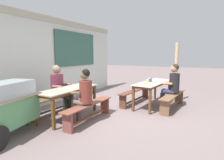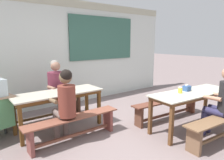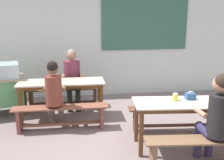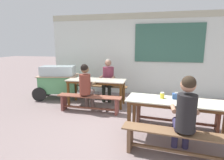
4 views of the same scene
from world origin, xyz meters
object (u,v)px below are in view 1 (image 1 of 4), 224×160
at_px(bench_far_back, 52,103).
at_px(condiment_jar, 148,81).
at_px(bench_near_back, 135,94).
at_px(bench_near_front, 173,99).
at_px(person_left_back_turned, 84,92).
at_px(dining_table_far, 69,91).
at_px(food_cart, 6,106).
at_px(dining_table_near, 153,84).
at_px(tissue_box, 149,80).
at_px(bench_far_front, 89,110).
at_px(person_near_front, 172,83).
at_px(person_center_facing, 59,86).
at_px(wooden_support_post, 176,73).

bearing_deg(bench_far_back, condiment_jar, -49.32).
height_order(bench_near_back, bench_near_front, same).
bearing_deg(condiment_jar, person_left_back_turned, 153.93).
distance_m(dining_table_far, food_cart, 1.47).
relative_size(bench_near_back, bench_near_front, 1.08).
relative_size(dining_table_near, bench_near_front, 1.10).
xyz_separation_m(dining_table_near, tissue_box, (-0.02, 0.12, 0.13)).
xyz_separation_m(dining_table_far, tissue_box, (2.08, -1.47, 0.13)).
bearing_deg(bench_far_front, condiment_jar, -25.76).
xyz_separation_m(dining_table_near, person_near_front, (0.04, -0.56, 0.08)).
distance_m(bench_far_back, bench_far_front, 1.24).
relative_size(person_center_facing, person_near_front, 0.99).
bearing_deg(tissue_box, person_center_facing, 132.47).
bearing_deg(dining_table_near, tissue_box, 99.52).
height_order(bench_near_back, food_cart, food_cart).
xyz_separation_m(bench_far_back, tissue_box, (2.08, -2.09, 0.53)).
xyz_separation_m(dining_table_far, condiment_jar, (1.82, -1.49, 0.14)).
bearing_deg(dining_table_far, bench_near_back, -24.35).
bearing_deg(condiment_jar, dining_table_far, 140.54).
bearing_deg(tissue_box, dining_table_near, -80.48).
relative_size(bench_near_back, person_center_facing, 1.43).
bearing_deg(bench_far_back, dining_table_far, -89.89).
bearing_deg(bench_far_back, food_cart, -168.76).
relative_size(dining_table_near, wooden_support_post, 0.96).
xyz_separation_m(bench_near_back, wooden_support_post, (0.72, -1.15, 0.70)).
bearing_deg(dining_table_near, food_cart, 151.36).
height_order(food_cart, tissue_box, food_cart).
distance_m(bench_near_back, condiment_jar, 0.81).
bearing_deg(dining_table_near, dining_table_far, 142.81).
relative_size(bench_near_front, food_cart, 1.07).
bearing_deg(person_center_facing, bench_near_back, -38.47).
distance_m(food_cart, person_center_facing, 1.67).
relative_size(bench_far_back, person_left_back_turned, 1.30).
relative_size(dining_table_far, food_cart, 1.04).
distance_m(food_cart, tissue_box, 3.95).
bearing_deg(condiment_jar, bench_near_back, 57.01).
bearing_deg(bench_near_front, dining_table_far, 132.74).
distance_m(bench_far_front, tissue_box, 2.30).
bearing_deg(dining_table_far, person_near_front, -45.14).
bearing_deg(bench_far_back, bench_near_back, -36.49).
xyz_separation_m(bench_near_front, person_near_front, (0.10, 0.06, 0.47)).
bearing_deg(bench_near_front, condiment_jar, 107.44).
bearing_deg(tissue_box, bench_far_front, 157.76).
relative_size(bench_far_front, wooden_support_post, 0.86).
bearing_deg(person_center_facing, bench_far_front, -100.22).
relative_size(person_center_facing, person_left_back_turned, 1.03).
relative_size(person_center_facing, condiment_jar, 11.31).
bearing_deg(bench_near_back, condiment_jar, -122.99).
bearing_deg(person_near_front, tissue_box, 95.39).
bearing_deg(dining_table_near, person_left_back_turned, 154.80).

